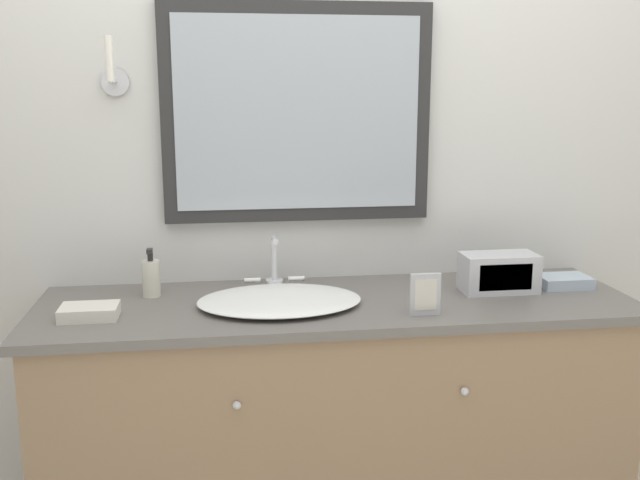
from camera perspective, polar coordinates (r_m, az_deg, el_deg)
wall_back at (r=2.53m, az=0.20°, el=6.82°), size 8.00×0.18×2.55m
vanity_counter at (r=2.45m, az=1.35°, el=-14.26°), size 1.91×0.59×0.84m
sink_basin at (r=2.25m, az=-3.27°, el=-4.74°), size 0.51×0.42×0.19m
soap_bottle at (r=2.39m, az=-13.35°, el=-2.93°), size 0.06×0.06×0.16m
appliance_box at (r=2.45m, az=14.12°, el=-2.56°), size 0.25×0.13×0.13m
picture_frame at (r=2.15m, az=8.42°, el=-4.33°), size 0.09×0.01×0.13m
hand_towel_near_sink at (r=2.22m, az=-17.97°, el=-5.50°), size 0.17×0.11×0.04m
hand_towel_far_corner at (r=2.58m, az=18.90°, el=-3.15°), size 0.17×0.12×0.04m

